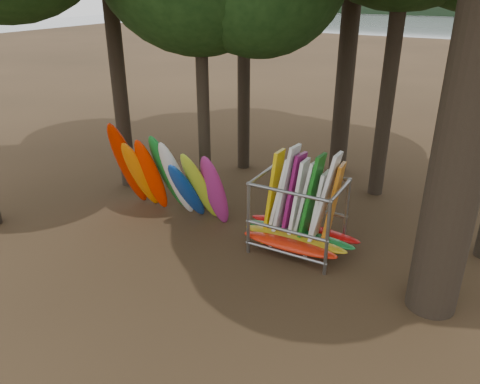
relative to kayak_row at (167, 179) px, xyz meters
The scene contains 4 objects.
ground 3.33m from the kayak_row, 29.21° to the right, with size 120.00×120.00×0.00m, color #47331E.
lake 58.58m from the kayak_row, 87.39° to the left, with size 160.00×160.00×0.00m, color gray.
kayak_row is the anchor object (origin of this frame).
storage_rack 4.22m from the kayak_row, ahead, with size 3.24×1.55×2.92m.
Camera 1 is at (5.57, -8.79, 6.67)m, focal length 35.00 mm.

